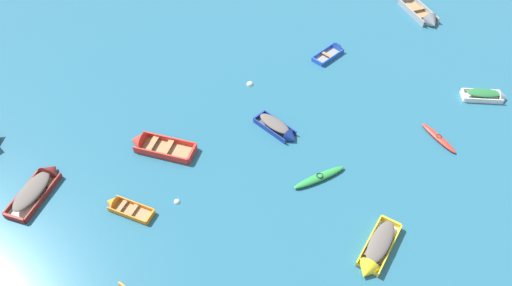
{
  "coord_description": "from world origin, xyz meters",
  "views": [
    {
      "loc": [
        -1.6,
        1.71,
        21.7
      ],
      "look_at": [
        0.0,
        21.66,
        0.15
      ],
      "focal_mm": 32.18,
      "sensor_mm": 36.0,
      "label": 1
    }
  ],
  "objects_px": {
    "rowboat_deep_blue_back_row_center": "(280,130)",
    "rowboat_blue_near_camera": "(334,51)",
    "rowboat_yellow_distant_center": "(375,253)",
    "rowboat_white_far_right": "(489,95)",
    "kayak_green_center": "(319,177)",
    "kayak_red_midfield_left": "(438,138)",
    "mooring_buoy_midfield": "(250,84)",
    "rowboat_maroon_near_left": "(40,184)",
    "rowboat_grey_outer_right": "(425,17)",
    "rowboat_red_outer_left": "(150,144)",
    "rowboat_orange_back_row_left": "(120,206)",
    "mooring_buoy_far_field": "(177,202)"
  },
  "relations": [
    {
      "from": "rowboat_orange_back_row_left",
      "to": "mooring_buoy_midfield",
      "type": "height_order",
      "value": "rowboat_orange_back_row_left"
    },
    {
      "from": "rowboat_maroon_near_left",
      "to": "rowboat_orange_back_row_left",
      "type": "bearing_deg",
      "value": -21.06
    },
    {
      "from": "rowboat_blue_near_camera",
      "to": "rowboat_grey_outer_right",
      "type": "relative_size",
      "value": 0.61
    },
    {
      "from": "rowboat_white_far_right",
      "to": "mooring_buoy_midfield",
      "type": "bearing_deg",
      "value": 170.22
    },
    {
      "from": "rowboat_red_outer_left",
      "to": "mooring_buoy_far_field",
      "type": "xyz_separation_m",
      "value": [
        1.88,
        -4.5,
        -0.22
      ]
    },
    {
      "from": "mooring_buoy_midfield",
      "to": "rowboat_white_far_right",
      "type": "bearing_deg",
      "value": -9.78
    },
    {
      "from": "rowboat_yellow_distant_center",
      "to": "mooring_buoy_midfield",
      "type": "height_order",
      "value": "rowboat_yellow_distant_center"
    },
    {
      "from": "rowboat_blue_near_camera",
      "to": "kayak_green_center",
      "type": "height_order",
      "value": "rowboat_blue_near_camera"
    },
    {
      "from": "rowboat_deep_blue_back_row_center",
      "to": "rowboat_yellow_distant_center",
      "type": "xyz_separation_m",
      "value": [
        3.89,
        -9.37,
        0.04
      ]
    },
    {
      "from": "rowboat_blue_near_camera",
      "to": "rowboat_yellow_distant_center",
      "type": "height_order",
      "value": "rowboat_yellow_distant_center"
    },
    {
      "from": "rowboat_maroon_near_left",
      "to": "kayak_red_midfield_left",
      "type": "bearing_deg",
      "value": 4.44
    },
    {
      "from": "rowboat_yellow_distant_center",
      "to": "rowboat_red_outer_left",
      "type": "height_order",
      "value": "rowboat_red_outer_left"
    },
    {
      "from": "rowboat_white_far_right",
      "to": "mooring_buoy_far_field",
      "type": "relative_size",
      "value": 9.19
    },
    {
      "from": "rowboat_orange_back_row_left",
      "to": "mooring_buoy_far_field",
      "type": "distance_m",
      "value": 3.19
    },
    {
      "from": "rowboat_yellow_distant_center",
      "to": "rowboat_maroon_near_left",
      "type": "distance_m",
      "value": 19.48
    },
    {
      "from": "rowboat_blue_near_camera",
      "to": "rowboat_maroon_near_left",
      "type": "height_order",
      "value": "rowboat_maroon_near_left"
    },
    {
      "from": "kayak_green_center",
      "to": "rowboat_red_outer_left",
      "type": "relative_size",
      "value": 0.78
    },
    {
      "from": "kayak_green_center",
      "to": "rowboat_red_outer_left",
      "type": "bearing_deg",
      "value": 161.48
    },
    {
      "from": "kayak_green_center",
      "to": "kayak_red_midfield_left",
      "type": "bearing_deg",
      "value": 17.66
    },
    {
      "from": "rowboat_deep_blue_back_row_center",
      "to": "mooring_buoy_far_field",
      "type": "relative_size",
      "value": 9.23
    },
    {
      "from": "rowboat_yellow_distant_center",
      "to": "rowboat_maroon_near_left",
      "type": "height_order",
      "value": "rowboat_maroon_near_left"
    },
    {
      "from": "rowboat_grey_outer_right",
      "to": "rowboat_yellow_distant_center",
      "type": "bearing_deg",
      "value": -114.73
    },
    {
      "from": "rowboat_deep_blue_back_row_center",
      "to": "rowboat_blue_near_camera",
      "type": "bearing_deg",
      "value": 58.16
    },
    {
      "from": "rowboat_blue_near_camera",
      "to": "rowboat_maroon_near_left",
      "type": "xyz_separation_m",
      "value": [
        -19.92,
        -11.85,
        0.15
      ]
    },
    {
      "from": "rowboat_grey_outer_right",
      "to": "kayak_green_center",
      "type": "height_order",
      "value": "rowboat_grey_outer_right"
    },
    {
      "from": "rowboat_yellow_distant_center",
      "to": "mooring_buoy_far_field",
      "type": "distance_m",
      "value": 11.33
    },
    {
      "from": "rowboat_yellow_distant_center",
      "to": "mooring_buoy_far_field",
      "type": "xyz_separation_m",
      "value": [
        -10.48,
        4.31,
        -0.33
      ]
    },
    {
      "from": "rowboat_grey_outer_right",
      "to": "mooring_buoy_far_field",
      "type": "height_order",
      "value": "rowboat_grey_outer_right"
    },
    {
      "from": "rowboat_orange_back_row_left",
      "to": "mooring_buoy_far_field",
      "type": "height_order",
      "value": "rowboat_orange_back_row_left"
    },
    {
      "from": "rowboat_deep_blue_back_row_center",
      "to": "kayak_green_center",
      "type": "xyz_separation_m",
      "value": [
        1.9,
        -4.04,
        -0.12
      ]
    },
    {
      "from": "rowboat_orange_back_row_left",
      "to": "kayak_red_midfield_left",
      "type": "relative_size",
      "value": 1.01
    },
    {
      "from": "rowboat_yellow_distant_center",
      "to": "rowboat_white_far_right",
      "type": "bearing_deg",
      "value": 45.82
    },
    {
      "from": "rowboat_white_far_right",
      "to": "rowboat_maroon_near_left",
      "type": "height_order",
      "value": "rowboat_maroon_near_left"
    },
    {
      "from": "rowboat_grey_outer_right",
      "to": "mooring_buoy_midfield",
      "type": "bearing_deg",
      "value": -154.63
    },
    {
      "from": "rowboat_orange_back_row_left",
      "to": "rowboat_grey_outer_right",
      "type": "bearing_deg",
      "value": 36.71
    },
    {
      "from": "kayak_red_midfield_left",
      "to": "rowboat_maroon_near_left",
      "type": "height_order",
      "value": "rowboat_maroon_near_left"
    },
    {
      "from": "rowboat_deep_blue_back_row_center",
      "to": "mooring_buoy_midfield",
      "type": "height_order",
      "value": "rowboat_deep_blue_back_row_center"
    },
    {
      "from": "rowboat_deep_blue_back_row_center",
      "to": "kayak_red_midfield_left",
      "type": "bearing_deg",
      "value": -7.87
    },
    {
      "from": "rowboat_grey_outer_right",
      "to": "mooring_buoy_far_field",
      "type": "distance_m",
      "value": 27.02
    },
    {
      "from": "rowboat_yellow_distant_center",
      "to": "rowboat_white_far_right",
      "type": "height_order",
      "value": "rowboat_yellow_distant_center"
    },
    {
      "from": "rowboat_red_outer_left",
      "to": "rowboat_deep_blue_back_row_center",
      "type": "bearing_deg",
      "value": 3.84
    },
    {
      "from": "rowboat_blue_near_camera",
      "to": "rowboat_deep_blue_back_row_center",
      "type": "distance_m",
      "value": 10.02
    },
    {
      "from": "rowboat_white_far_right",
      "to": "rowboat_blue_near_camera",
      "type": "bearing_deg",
      "value": 147.29
    },
    {
      "from": "kayak_green_center",
      "to": "rowboat_red_outer_left",
      "type": "distance_m",
      "value": 10.94
    },
    {
      "from": "kayak_red_midfield_left",
      "to": "rowboat_grey_outer_right",
      "type": "relative_size",
      "value": 0.6
    },
    {
      "from": "rowboat_deep_blue_back_row_center",
      "to": "kayak_green_center",
      "type": "height_order",
      "value": "rowboat_deep_blue_back_row_center"
    },
    {
      "from": "kayak_red_midfield_left",
      "to": "rowboat_maroon_near_left",
      "type": "distance_m",
      "value": 24.89
    },
    {
      "from": "mooring_buoy_midfield",
      "to": "rowboat_maroon_near_left",
      "type": "bearing_deg",
      "value": -147.04
    },
    {
      "from": "rowboat_grey_outer_right",
      "to": "rowboat_white_far_right",
      "type": "distance_m",
      "value": 10.36
    },
    {
      "from": "rowboat_grey_outer_right",
      "to": "rowboat_red_outer_left",
      "type": "xyz_separation_m",
      "value": [
        -22.43,
        -13.06,
        -0.01
      ]
    }
  ]
}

